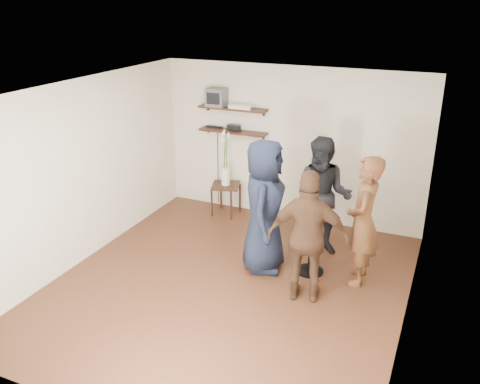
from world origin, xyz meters
name	(u,v)px	position (x,y,z in m)	size (l,w,h in m)	color
room	(227,196)	(0.00, 0.00, 1.30)	(4.58, 5.08, 2.68)	#452416
shelf_upper	(233,108)	(-1.00, 2.38, 1.85)	(1.20, 0.25, 0.04)	black
shelf_lower	(233,132)	(-1.00, 2.38, 1.45)	(1.20, 0.25, 0.04)	black
crt_monitor	(217,97)	(-1.29, 2.38, 2.02)	(0.32, 0.30, 0.30)	#59595B
dvd_deck	(242,106)	(-0.83, 2.38, 1.90)	(0.40, 0.24, 0.06)	silver
radio	(234,128)	(-0.98, 2.38, 1.52)	(0.22, 0.10, 0.10)	black
power_strip	(215,127)	(-1.37, 2.42, 1.48)	(0.30, 0.05, 0.03)	black
side_table	(226,189)	(-1.04, 2.14, 0.46)	(0.59, 0.59, 0.56)	black
vase_lilies	(225,167)	(-1.04, 2.14, 0.88)	(0.20, 0.20, 1.02)	white
drinks_table	(312,235)	(0.90, 0.80, 0.58)	(0.50, 0.50, 0.91)	black
wine_glass_fl	(307,204)	(0.82, 0.76, 1.03)	(0.06, 0.06, 0.19)	silver
wine_glass_fr	(317,205)	(0.96, 0.75, 1.05)	(0.07, 0.07, 0.21)	silver
wine_glass_bl	(312,201)	(0.86, 0.85, 1.05)	(0.07, 0.07, 0.21)	silver
wine_glass_br	(317,204)	(0.93, 0.81, 1.04)	(0.07, 0.07, 0.20)	silver
person_plaid	(363,221)	(1.56, 0.84, 0.89)	(0.65, 0.42, 1.77)	#AB131F
person_dark	(323,197)	(0.85, 1.46, 0.89)	(0.86, 0.67, 1.78)	black
person_navy	(264,206)	(0.24, 0.66, 0.94)	(0.92, 0.60, 1.89)	black
person_brown	(308,237)	(1.03, 0.14, 0.86)	(1.01, 0.42, 1.73)	#4B3020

